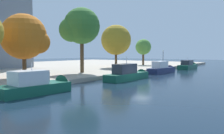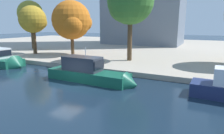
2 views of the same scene
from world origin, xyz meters
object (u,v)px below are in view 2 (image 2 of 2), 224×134
motor_yacht_2 (92,75)px  tree_0 (72,21)px  tree_2 (128,2)px  tree_1 (33,20)px  motor_yacht_1 (3,61)px  tree_4 (30,14)px

motor_yacht_2 → tree_0: (-10.86, 11.17, 5.83)m
motor_yacht_2 → tree_2: (-0.29, 10.43, 8.34)m
tree_0 → tree_1: size_ratio=1.09×
motor_yacht_1 → motor_yacht_2: 16.06m
tree_4 → motor_yacht_2: bearing=-29.9°
tree_1 → tree_4: bearing=141.9°
motor_yacht_1 → tree_2: 20.10m
motor_yacht_2 → tree_2: tree_2 is taller
motor_yacht_2 → tree_2: size_ratio=0.86×
motor_yacht_1 → tree_4: bearing=126.9°
tree_1 → tree_4: tree_4 is taller
motor_yacht_1 → tree_1: bearing=108.4°
tree_0 → tree_4: bearing=168.1°
tree_0 → tree_2: (10.58, -0.74, 2.51)m
tree_0 → tree_1: (-7.22, -2.12, 0.22)m
motor_yacht_1 → tree_1: tree_1 is taller
tree_2 → tree_4: (-24.14, 3.60, -0.88)m
motor_yacht_1 → tree_4: tree_4 is taller
motor_yacht_2 → tree_2: bearing=93.0°
motor_yacht_1 → tree_2: (15.74, 9.30, 8.37)m
tree_0 → motor_yacht_2: bearing=-45.8°
tree_0 → tree_2: size_ratio=0.79×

